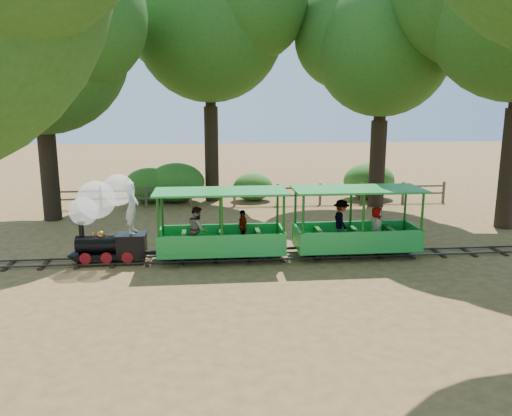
{
  "coord_description": "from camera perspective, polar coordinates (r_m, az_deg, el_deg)",
  "views": [
    {
      "loc": [
        -2.17,
        -14.48,
        4.65
      ],
      "look_at": [
        -0.73,
        0.5,
        1.48
      ],
      "focal_mm": 35.0,
      "sensor_mm": 36.0,
      "label": 1
    }
  ],
  "objects": [
    {
      "name": "track",
      "position": [
        15.34,
        2.9,
        -5.5
      ],
      "size": [
        22.0,
        1.0,
        0.1
      ],
      "color": "#3F3D3A",
      "rests_on": "ground"
    },
    {
      "name": "fence",
      "position": [
        22.94,
        0.01,
        1.68
      ],
      "size": [
        18.1,
        0.1,
        1.0
      ],
      "color": "brown",
      "rests_on": "ground"
    },
    {
      "name": "locomotive",
      "position": [
        15.19,
        -16.91,
        -0.5
      ],
      "size": [
        2.33,
        1.1,
        2.68
      ],
      "color": "black",
      "rests_on": "ground"
    },
    {
      "name": "shrub_west",
      "position": [
        24.24,
        -12.08,
        2.56
      ],
      "size": [
        2.39,
        1.84,
        1.65
      ],
      "primitive_type": "ellipsoid",
      "color": "#2D6B1E",
      "rests_on": "ground"
    },
    {
      "name": "shrub_mid_e",
      "position": [
        24.2,
        -0.35,
        2.43
      ],
      "size": [
        1.93,
        1.48,
        1.34
      ],
      "primitive_type": "ellipsoid",
      "color": "#2D6B1E",
      "rests_on": "ground"
    },
    {
      "name": "oak_nc",
      "position": [
        24.37,
        -5.47,
        20.83
      ],
      "size": [
        8.62,
        7.59,
        11.56
      ],
      "color": "#2D2116",
      "rests_on": "ground"
    },
    {
      "name": "shrub_east",
      "position": [
        25.34,
        12.78,
        3.04
      ],
      "size": [
        2.54,
        1.96,
        1.76
      ],
      "primitive_type": "ellipsoid",
      "color": "#2D6B1E",
      "rests_on": "ground"
    },
    {
      "name": "ground",
      "position": [
        15.36,
        2.9,
        -5.74
      ],
      "size": [
        90.0,
        90.0,
        0.0
      ],
      "primitive_type": "plane",
      "color": "#A27145",
      "rests_on": "ground"
    },
    {
      "name": "carriage_rear",
      "position": [
        15.65,
        11.2,
        -2.37
      ],
      "size": [
        3.91,
        1.6,
        2.03
      ],
      "color": "green",
      "rests_on": "track"
    },
    {
      "name": "oak_ne",
      "position": [
        23.49,
        14.23,
        18.03
      ],
      "size": [
        7.42,
        6.53,
        9.98
      ],
      "color": "#2D2116",
      "rests_on": "ground"
    },
    {
      "name": "oak_nw",
      "position": [
        21.68,
        -23.71,
        17.64
      ],
      "size": [
        8.51,
        7.49,
        10.23
      ],
      "color": "#2D2116",
      "rests_on": "ground"
    },
    {
      "name": "shrub_mid_w",
      "position": [
        24.11,
        -9.11,
        2.89
      ],
      "size": [
        2.71,
        2.08,
        1.87
      ],
      "primitive_type": "ellipsoid",
      "color": "#2D6B1E",
      "rests_on": "ground"
    },
    {
      "name": "carriage_front",
      "position": [
        14.95,
        -4.29,
        -2.94
      ],
      "size": [
        3.91,
        1.6,
        2.03
      ],
      "color": "green",
      "rests_on": "track"
    }
  ]
}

